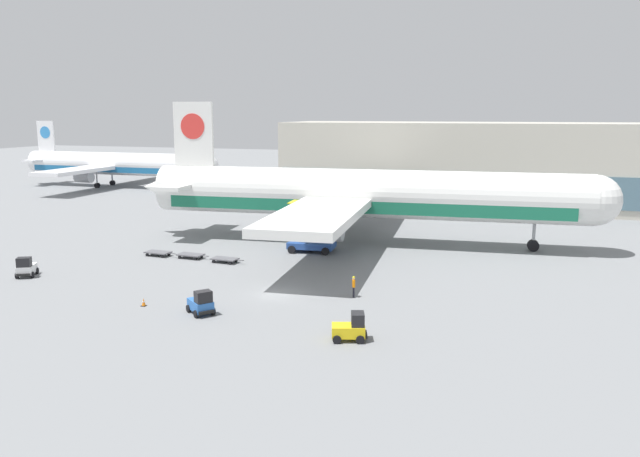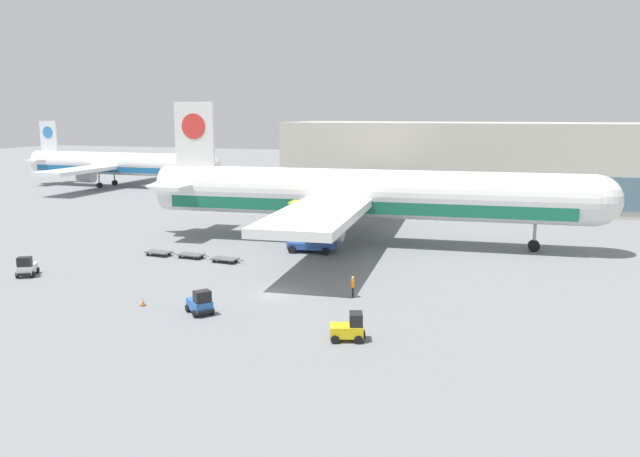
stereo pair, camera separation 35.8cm
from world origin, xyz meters
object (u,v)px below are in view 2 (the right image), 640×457
airplane_main (358,195)px  airplane_distant (117,165)px  baggage_dolly_lead (159,252)px  baggage_dolly_second (191,255)px  baggage_dolly_third (225,259)px  ground_crew_near (353,285)px  baggage_tug_foreground (200,303)px  baggage_tug_mid (349,328)px  baggage_tug_far (27,267)px  traffic_cone_near (143,302)px  scissor_lift_loader (312,233)px

airplane_main → airplane_distant: (-63.67, 39.87, -1.08)m
baggage_dolly_lead → baggage_dolly_second: bearing=4.7°
baggage_dolly_lead → baggage_dolly_third: same height
baggage_dolly_third → ground_crew_near: size_ratio=2.02×
baggage_tug_foreground → baggage_tug_mid: 12.88m
baggage_tug_far → traffic_cone_near: baggage_tug_far is taller
airplane_distant → traffic_cone_near: bearing=-53.2°
airplane_main → baggage_dolly_second: bearing=-142.3°
scissor_lift_loader → baggage_tug_mid: scissor_lift_loader is taller
airplane_distant → ground_crew_near: 93.12m
airplane_distant → baggage_dolly_second: airplane_distant is taller
airplane_main → baggage_tug_far: bearing=-140.7°
airplane_main → baggage_dolly_third: size_ratio=15.52×
baggage_tug_mid → ground_crew_near: bearing=86.6°
baggage_tug_foreground → baggage_dolly_third: 17.17m
scissor_lift_loader → airplane_main: bearing=56.0°
ground_crew_near → traffic_cone_near: size_ratio=2.81×
baggage_dolly_lead → baggage_dolly_third: bearing=0.0°
airplane_main → baggage_dolly_lead: bearing=-148.8°
ground_crew_near → baggage_dolly_lead: bearing=-132.4°
airplane_main → baggage_tug_foreground: 31.19m
baggage_tug_foreground → scissor_lift_loader: bearing=127.2°
baggage_tug_foreground → airplane_main: bearing=121.0°
scissor_lift_loader → baggage_tug_far: 29.72m
baggage_tug_mid → baggage_tug_far: (-34.50, 6.79, 0.00)m
airplane_distant → baggage_dolly_second: bearing=-48.4°
traffic_cone_near → baggage_tug_foreground: bearing=-3.7°
baggage_tug_foreground → baggage_tug_mid: bearing=31.2°
baggage_tug_mid → baggage_dolly_lead: bearing=128.4°
baggage_tug_mid → baggage_dolly_lead: (-27.24, 18.46, -0.49)m
airplane_distant → baggage_dolly_third: airplane_distant is taller
airplane_distant → airplane_main: bearing=-32.6°
baggage_tug_foreground → baggage_tug_far: bearing=-153.2°
baggage_dolly_second → baggage_dolly_third: bearing=-4.2°
baggage_dolly_third → traffic_cone_near: 15.72m
baggage_tug_foreground → baggage_dolly_lead: (-14.50, 16.59, -0.49)m
baggage_tug_mid → baggage_tug_far: size_ratio=0.98×
airplane_distant → ground_crew_near: bearing=-42.5°
baggage_tug_far → baggage_dolly_second: (11.29, 11.76, -0.49)m
airplane_distant → baggage_tug_far: airplane_distant is taller
airplane_main → scissor_lift_loader: bearing=-124.0°
airplane_distant → baggage_dolly_third: size_ratio=12.66×
airplane_main → baggage_dolly_third: 18.69m
scissor_lift_loader → baggage_tug_mid: (11.74, -25.87, -1.28)m
baggage_dolly_second → baggage_dolly_third: 4.47m
baggage_tug_far → baggage_dolly_third: size_ratio=0.75×
baggage_tug_foreground → baggage_dolly_second: size_ratio=0.74×
airplane_distant → baggage_dolly_third: (53.03, -54.24, -4.37)m
scissor_lift_loader → baggage_tug_mid: 28.44m
ground_crew_near → baggage_tug_mid: bearing=-9.6°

